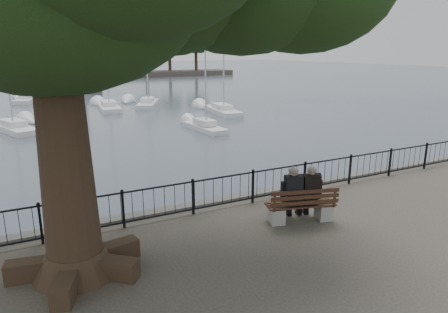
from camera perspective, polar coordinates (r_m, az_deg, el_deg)
harbor at (r=12.70m, az=-1.04°, el=-8.67°), size 260.00×260.00×1.20m
railing at (r=11.90m, az=-0.00°, el=-4.85°), size 22.06×0.06×1.00m
bench at (r=11.27m, az=10.96°, el=-7.42°), size 2.00×1.08×1.01m
person_left at (r=11.13m, az=9.52°, el=-5.51°), size 0.61×0.87×1.60m
person_right at (r=11.31m, az=11.96°, el=-5.29°), size 0.61×0.87×1.60m
lion_monument at (r=57.94m, az=-20.39°, el=10.57°), size 5.62×5.62×8.38m
sailboat_b at (r=32.02m, az=-27.83°, el=3.80°), size 3.35×5.79×12.06m
sailboat_c at (r=28.82m, az=-2.79°, el=4.38°), size 1.62×4.80×9.73m
sailboat_d at (r=36.61m, az=-0.28°, el=6.66°), size 2.32×6.21×10.79m
sailboat_f at (r=40.45m, az=-16.14°, el=6.94°), size 2.19×6.21×13.02m
sailboat_g at (r=42.34m, az=-10.83°, el=7.55°), size 3.87×6.03×11.35m
sailboat_h at (r=50.18m, az=-26.23°, el=7.46°), size 3.31×6.23×13.05m
far_shore at (r=92.18m, az=-7.93°, el=13.83°), size 30.00×8.60×9.18m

